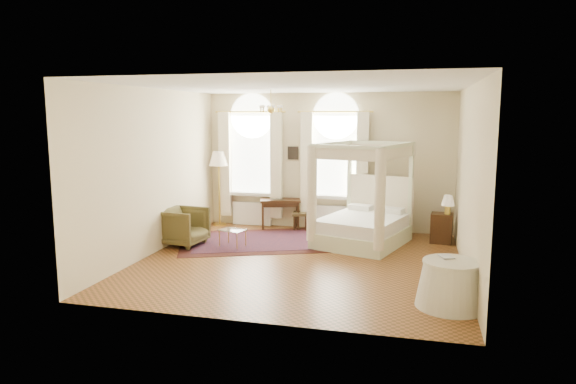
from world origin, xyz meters
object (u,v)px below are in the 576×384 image
at_px(stool, 301,215).
at_px(writing_desk, 280,203).
at_px(side_table, 451,284).
at_px(armchair, 183,227).
at_px(canopy_bed, 362,222).
at_px(floor_lamp, 219,162).
at_px(nightstand, 441,228).
at_px(coffee_table, 233,231).

bearing_deg(stool, writing_desk, 180.00).
bearing_deg(side_table, armchair, 156.39).
xyz_separation_m(canopy_bed, floor_lamp, (-3.72, 1.09, 1.10)).
bearing_deg(nightstand, canopy_bed, -160.87).
bearing_deg(coffee_table, side_table, -30.21).
bearing_deg(writing_desk, side_table, -49.72).
xyz_separation_m(nightstand, side_table, (-0.03, -3.93, 0.01)).
relative_size(nightstand, coffee_table, 1.04).
height_order(nightstand, coffee_table, nightstand).
bearing_deg(canopy_bed, side_table, -63.89).
bearing_deg(writing_desk, coffee_table, -105.14).
bearing_deg(side_table, coffee_table, 149.79).
bearing_deg(writing_desk, stool, 0.00).
relative_size(stool, coffee_table, 0.69).
height_order(armchair, floor_lamp, floor_lamp).
distance_m(writing_desk, stool, 0.58).
bearing_deg(stool, side_table, -53.86).
distance_m(canopy_bed, stool, 1.95).
xyz_separation_m(armchair, side_table, (5.36, -2.34, -0.07)).
height_order(canopy_bed, side_table, canopy_bed).
bearing_deg(armchair, stool, -38.59).
distance_m(canopy_bed, floor_lamp, 4.03).
xyz_separation_m(coffee_table, floor_lamp, (-1.07, 1.95, 1.27)).
bearing_deg(floor_lamp, canopy_bed, -16.40).
height_order(floor_lamp, side_table, floor_lamp).
bearing_deg(nightstand, side_table, -90.42).
distance_m(coffee_table, side_table, 4.97).
xyz_separation_m(nightstand, coffee_table, (-4.32, -1.43, 0.01)).
bearing_deg(floor_lamp, side_table, -39.68).
bearing_deg(nightstand, armchair, -163.56).
bearing_deg(floor_lamp, writing_desk, 0.00).
distance_m(writing_desk, coffee_table, 2.04).
height_order(armchair, coffee_table, armchair).
bearing_deg(writing_desk, floor_lamp, -180.00).
height_order(writing_desk, armchair, armchair).
relative_size(stool, side_table, 0.43).
xyz_separation_m(writing_desk, side_table, (3.77, -4.44, -0.29)).
xyz_separation_m(canopy_bed, writing_desk, (-2.12, 1.09, 0.13)).
bearing_deg(coffee_table, nightstand, 18.32).
distance_m(canopy_bed, nightstand, 1.78).
bearing_deg(coffee_table, writing_desk, 74.86).
bearing_deg(canopy_bed, stool, 145.70).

